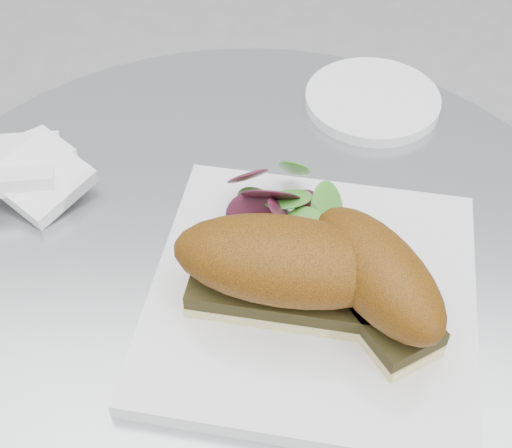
{
  "coord_description": "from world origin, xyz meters",
  "views": [
    {
      "loc": [
        0.02,
        -0.42,
        1.23
      ],
      "look_at": [
        0.01,
        0.02,
        0.77
      ],
      "focal_mm": 50.0,
      "sensor_mm": 36.0,
      "label": 1
    }
  ],
  "objects_px": {
    "plate": "(312,295)",
    "sandwich_left": "(285,268)",
    "saucer": "(372,100)",
    "sandwich_right": "(376,280)"
  },
  "relations": [
    {
      "from": "sandwich_right",
      "to": "sandwich_left",
      "type": "bearing_deg",
      "value": -129.26
    },
    {
      "from": "plate",
      "to": "saucer",
      "type": "height_order",
      "value": "plate"
    },
    {
      "from": "sandwich_left",
      "to": "saucer",
      "type": "height_order",
      "value": "sandwich_left"
    },
    {
      "from": "plate",
      "to": "sandwich_right",
      "type": "bearing_deg",
      "value": -25.06
    },
    {
      "from": "sandwich_left",
      "to": "sandwich_right",
      "type": "height_order",
      "value": "same"
    },
    {
      "from": "plate",
      "to": "sandwich_left",
      "type": "height_order",
      "value": "sandwich_left"
    },
    {
      "from": "sandwich_left",
      "to": "saucer",
      "type": "bearing_deg",
      "value": 79.42
    },
    {
      "from": "saucer",
      "to": "plate",
      "type": "bearing_deg",
      "value": -104.79
    },
    {
      "from": "plate",
      "to": "sandwich_left",
      "type": "distance_m",
      "value": 0.06
    },
    {
      "from": "plate",
      "to": "sandwich_right",
      "type": "relative_size",
      "value": 1.71
    }
  ]
}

